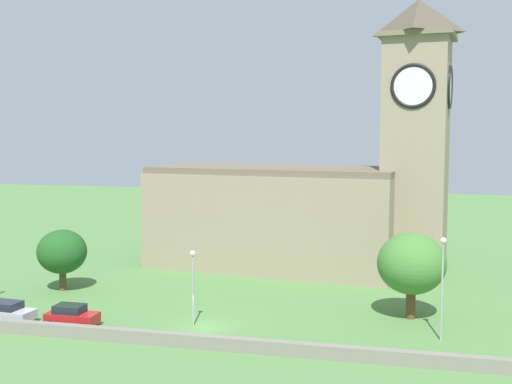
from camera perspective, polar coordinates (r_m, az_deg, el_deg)
name	(u,v)px	position (r m, az deg, el deg)	size (l,w,h in m)	color
ground_plane	(252,283)	(65.23, -0.40, -8.11)	(200.00, 200.00, 0.00)	#517F42
church	(306,200)	(71.07, 4.51, -0.68)	(33.61, 15.96, 28.63)	gray
quay_barrier	(185,340)	(46.91, -6.37, -13.01)	(53.53, 0.70, 0.97)	gray
car_silver	(7,312)	(55.92, -21.33, -9.91)	(4.61, 2.56, 1.68)	silver
car_red	(72,316)	(53.08, -16.12, -10.54)	(4.05, 2.12, 1.74)	red
streetlamp_west_mid	(193,275)	(50.62, -5.66, -7.34)	(0.44, 0.44, 6.04)	#9EA0A5
streetlamp_central	(442,273)	(48.76, 16.29, -6.93)	(0.44, 0.44, 7.65)	#9EA0A5
tree_riverside_east	(412,264)	(53.84, 13.70, -6.25)	(5.57, 5.57, 7.07)	brown
tree_riverside_west	(62,252)	(64.38, -16.91, -5.13)	(4.70, 4.70, 5.89)	brown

